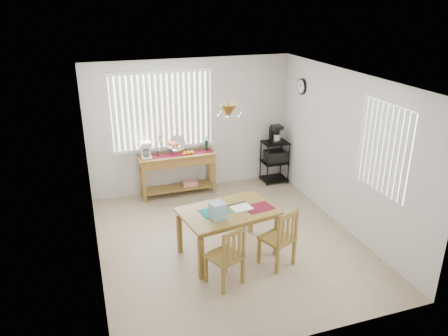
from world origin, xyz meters
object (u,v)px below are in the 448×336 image
object	(u,v)px
cart_items	(275,134)
chair_right	(279,238)
chair_left	(226,257)
dining_table	(228,215)
wire_cart	(275,158)
sideboard	(178,165)

from	to	relation	value
cart_items	chair_right	world-z (taller)	cart_items
chair_right	chair_left	bearing A→B (deg)	-167.76
dining_table	chair_right	world-z (taller)	chair_right
chair_left	chair_right	size ratio (longest dim) A/B	0.99
chair_left	wire_cart	bearing A→B (deg)	55.23
chair_left	cart_items	bearing A→B (deg)	55.31
cart_items	chair_left	size ratio (longest dim) A/B	0.40
wire_cart	chair_right	xyz separation A→B (m)	(-1.23, -2.83, -0.08)
sideboard	cart_items	xyz separation A→B (m)	(2.04, -0.01, 0.41)
dining_table	chair_right	xyz separation A→B (m)	(0.59, -0.53, -0.21)
wire_cart	chair_right	size ratio (longest dim) A/B	0.97
dining_table	chair_right	bearing A→B (deg)	-41.55
wire_cart	chair_right	world-z (taller)	chair_right
wire_cart	cart_items	xyz separation A→B (m)	(0.00, 0.01, 0.51)
wire_cart	chair_left	xyz separation A→B (m)	(-2.10, -3.02, -0.09)
cart_items	dining_table	distance (m)	2.98
sideboard	chair_left	world-z (taller)	chair_left
sideboard	wire_cart	xyz separation A→B (m)	(2.04, -0.02, -0.10)
dining_table	chair_right	distance (m)	0.82
cart_items	chair_left	distance (m)	3.73
sideboard	chair_left	xyz separation A→B (m)	(-0.06, -3.04, -0.19)
sideboard	chair_left	distance (m)	3.05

